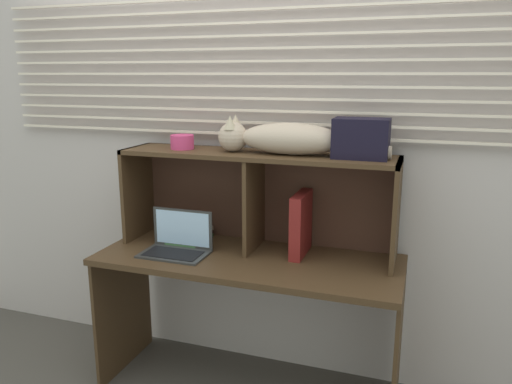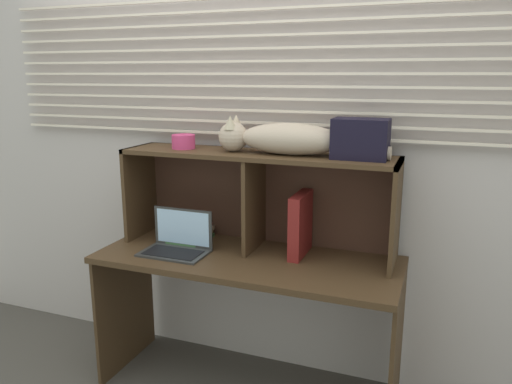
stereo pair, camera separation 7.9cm
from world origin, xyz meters
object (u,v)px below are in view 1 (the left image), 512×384
Objects in this scene: book_stack at (189,234)px; cat at (282,139)px; small_basket at (182,142)px; binder_upright at (301,224)px; laptop at (177,244)px; storage_box at (361,138)px.

cat is at bearing 0.15° from book_stack.
cat reaches higher than small_basket.
cat is 2.69× the size of binder_upright.
cat is 6.96× the size of small_basket.
laptop is 1.36× the size of book_stack.
binder_upright reaches higher than laptop.
book_stack is 0.48m from small_basket.
small_basket is at bearing 104.28° from laptop.
binder_upright is at bearing 0.00° from small_basket.
small_basket reaches higher than binder_upright.
laptop is at bearing -75.72° from small_basket.
binder_upright is 0.61m from book_stack.
cat is 0.73m from laptop.
small_basket is at bearing 176.25° from book_stack.
book_stack is (-0.50, -0.00, -0.52)m from cat.
storage_box is (0.89, 0.00, 0.05)m from small_basket.
book_stack is at bearing -179.91° from storage_box.
binder_upright is at bearing -0.00° from cat.
small_basket is (-0.52, -0.00, -0.04)m from cat.
cat is at bearing 0.00° from small_basket.
cat is 3.35× the size of storage_box.
cat is at bearing 20.18° from laptop.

